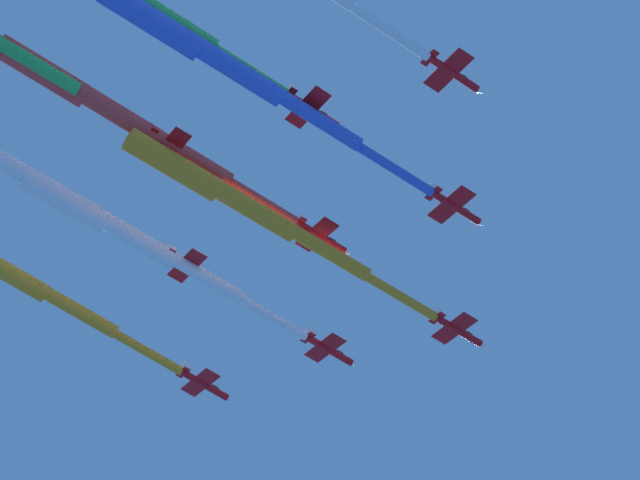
{
  "coord_description": "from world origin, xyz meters",
  "views": [
    {
      "loc": [
        -8.47,
        100.18,
        -32.12
      ],
      "look_at": [
        0.0,
        0.0,
        142.22
      ],
      "focal_mm": 76.95,
      "sensor_mm": 36.0,
      "label": 1
    }
  ],
  "objects_px": {
    "jet_starboard_inner": "(233,69)",
    "jet_port_mid": "(117,114)",
    "jet_lead": "(249,208)",
    "jet_starboard_mid": "(4,271)",
    "jet_port_inner": "(136,239)"
  },
  "relations": [
    {
      "from": "jet_starboard_inner",
      "to": "jet_starboard_mid",
      "type": "height_order",
      "value": "jet_starboard_mid"
    },
    {
      "from": "jet_starboard_inner",
      "to": "jet_starboard_mid",
      "type": "bearing_deg",
      "value": -37.83
    },
    {
      "from": "jet_lead",
      "to": "jet_starboard_mid",
      "type": "height_order",
      "value": "jet_starboard_mid"
    },
    {
      "from": "jet_lead",
      "to": "jet_starboard_mid",
      "type": "xyz_separation_m",
      "value": [
        37.75,
        -8.46,
        1.74
      ]
    },
    {
      "from": "jet_port_inner",
      "to": "jet_port_mid",
      "type": "bearing_deg",
      "value": 91.17
    },
    {
      "from": "jet_lead",
      "to": "jet_port_mid",
      "type": "distance_m",
      "value": 22.99
    },
    {
      "from": "jet_port_mid",
      "to": "jet_starboard_mid",
      "type": "xyz_separation_m",
      "value": [
        20.5,
        -23.36,
        -1.29
      ]
    },
    {
      "from": "jet_port_mid",
      "to": "jet_starboard_mid",
      "type": "bearing_deg",
      "value": -48.73
    },
    {
      "from": "jet_starboard_mid",
      "to": "jet_port_inner",
      "type": "bearing_deg",
      "value": 171.55
    },
    {
      "from": "jet_starboard_inner",
      "to": "jet_port_mid",
      "type": "bearing_deg",
      "value": -18.96
    },
    {
      "from": "jet_port_inner",
      "to": "jet_starboard_inner",
      "type": "distance_m",
      "value": 31.66
    },
    {
      "from": "jet_lead",
      "to": "jet_port_mid",
      "type": "bearing_deg",
      "value": 40.83
    },
    {
      "from": "jet_lead",
      "to": "jet_port_inner",
      "type": "xyz_separation_m",
      "value": [
        17.66,
        -5.48,
        3.09
      ]
    },
    {
      "from": "jet_lead",
      "to": "jet_starboard_mid",
      "type": "distance_m",
      "value": 38.72
    },
    {
      "from": "jet_port_inner",
      "to": "jet_starboard_inner",
      "type": "bearing_deg",
      "value": 123.82
    }
  ]
}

